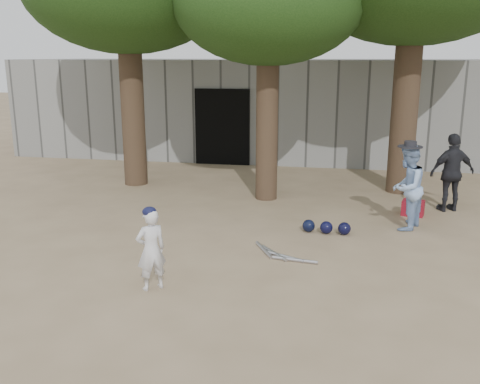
% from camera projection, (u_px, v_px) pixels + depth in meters
% --- Properties ---
extents(ground, '(70.00, 70.00, 0.00)m').
position_uv_depth(ground, '(189.00, 266.00, 8.16)').
color(ground, '#937C5E').
rests_on(ground, ground).
extents(boy_player, '(0.49, 0.48, 1.14)m').
position_uv_depth(boy_player, '(151.00, 250.00, 7.24)').
color(boy_player, silver).
rests_on(boy_player, ground).
extents(spectator_blue, '(0.85, 0.94, 1.57)m').
position_uv_depth(spectator_blue, '(407.00, 188.00, 9.75)').
color(spectator_blue, '#91B2E0').
rests_on(spectator_blue, ground).
extents(spectator_dark, '(1.02, 0.69, 1.61)m').
position_uv_depth(spectator_dark, '(452.00, 173.00, 10.89)').
color(spectator_dark, black).
rests_on(spectator_dark, ground).
extents(red_bag, '(0.49, 0.41, 0.30)m').
position_uv_depth(red_bag, '(413.00, 208.00, 10.74)').
color(red_bag, maroon).
rests_on(red_bag, ground).
extents(back_building, '(16.00, 5.24, 3.00)m').
position_uv_depth(back_building, '(274.00, 106.00, 17.62)').
color(back_building, gray).
rests_on(back_building, ground).
extents(helmet_row, '(0.87, 0.27, 0.23)m').
position_uv_depth(helmet_row, '(326.00, 227.00, 9.64)').
color(helmet_row, black).
rests_on(helmet_row, ground).
extents(bat_pile, '(1.09, 0.77, 0.06)m').
position_uv_depth(bat_pile, '(279.00, 255.00, 8.56)').
color(bat_pile, '#A9A8AF').
rests_on(bat_pile, ground).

